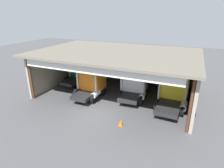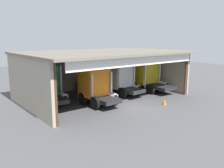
# 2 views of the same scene
# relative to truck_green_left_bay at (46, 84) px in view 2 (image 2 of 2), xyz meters

# --- Properties ---
(ground_plane) EXTENTS (80.00, 80.00, 0.00)m
(ground_plane) POSITION_rel_truck_green_left_bay_xyz_m (5.53, -6.40, -1.86)
(ground_plane) COLOR #4C4C4F
(ground_plane) RESTS_ON ground
(workshop_shed) EXTENTS (16.18, 10.91, 4.77)m
(workshop_shed) POSITION_rel_truck_green_left_bay_xyz_m (5.53, -0.79, 1.57)
(workshop_shed) COLOR #9E937F
(workshop_shed) RESTS_ON ground
(truck_green_left_bay) EXTENTS (2.76, 4.81, 3.59)m
(truck_green_left_bay) POSITION_rel_truck_green_left_bay_xyz_m (0.00, 0.00, 0.00)
(truck_green_left_bay) COLOR #197F3D
(truck_green_left_bay) RESTS_ON ground
(truck_orange_yard_outside) EXTENTS (2.50, 4.15, 3.27)m
(truck_orange_yard_outside) POSITION_rel_truck_green_left_bay_xyz_m (3.33, -3.39, -0.14)
(truck_orange_yard_outside) COLOR orange
(truck_orange_yard_outside) RESTS_ON ground
(truck_white_center_right_bay) EXTENTS (2.80, 4.29, 3.75)m
(truck_white_center_right_bay) POSITION_rel_truck_green_left_bay_xyz_m (7.59, -1.95, -0.13)
(truck_white_center_right_bay) COLOR white
(truck_white_center_right_bay) RESTS_ON ground
(truck_yellow_center_left_bay) EXTENTS (2.81, 5.30, 3.76)m
(truck_yellow_center_left_bay) POSITION_rel_truck_green_left_bay_xyz_m (11.51, -2.09, 0.08)
(truck_yellow_center_left_bay) COLOR yellow
(truck_yellow_center_left_bay) RESTS_ON ground
(oil_drum) EXTENTS (0.58, 0.58, 0.93)m
(oil_drum) POSITION_rel_truck_green_left_bay_xyz_m (5.75, 1.89, -1.39)
(oil_drum) COLOR #194CB2
(oil_drum) RESTS_ON ground
(tool_cart) EXTENTS (0.90, 0.60, 1.00)m
(tool_cart) POSITION_rel_truck_green_left_bay_xyz_m (5.28, 2.13, -1.36)
(tool_cart) COLOR red
(tool_cart) RESTS_ON ground
(traffic_cone) EXTENTS (0.36, 0.36, 0.56)m
(traffic_cone) POSITION_rel_truck_green_left_bay_xyz_m (8.19, -7.42, -1.58)
(traffic_cone) COLOR orange
(traffic_cone) RESTS_ON ground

